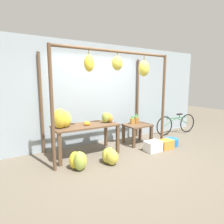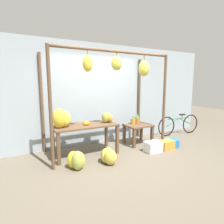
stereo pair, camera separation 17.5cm
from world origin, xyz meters
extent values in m
plane|color=#665B4C|center=(0.00, 0.00, 0.00)|extent=(20.00, 20.00, 0.00)
cube|color=#99A8B2|center=(0.00, 1.41, 1.40)|extent=(8.00, 0.08, 2.80)
cylinder|color=brown|center=(-1.46, 0.22, 1.22)|extent=(0.07, 0.07, 2.44)
cylinder|color=brown|center=(1.46, 0.22, 1.22)|extent=(0.07, 0.07, 2.44)
cylinder|color=brown|center=(-1.46, 1.32, 1.22)|extent=(0.07, 0.07, 2.44)
cylinder|color=brown|center=(1.46, 1.32, 1.22)|extent=(0.07, 0.07, 2.44)
cylinder|color=brown|center=(0.00, 0.22, 2.41)|extent=(2.92, 0.06, 0.06)
cylinder|color=brown|center=(-0.68, 0.22, 2.33)|extent=(0.02, 0.02, 0.09)
ellipsoid|color=gold|center=(-0.68, 0.22, 2.12)|extent=(0.21, 0.19, 0.34)
cylinder|color=brown|center=(0.00, 0.22, 2.34)|extent=(0.02, 0.02, 0.06)
ellipsoid|color=gold|center=(0.00, 0.22, 2.16)|extent=(0.25, 0.23, 0.31)
cylinder|color=brown|center=(0.76, 0.22, 2.32)|extent=(0.02, 0.02, 0.12)
ellipsoid|color=gold|center=(0.76, 0.22, 2.07)|extent=(0.27, 0.24, 0.37)
cube|color=brown|center=(-0.60, 0.67, 0.72)|extent=(1.52, 0.70, 0.04)
cube|color=brown|center=(-1.31, 0.37, 0.35)|extent=(0.07, 0.07, 0.70)
cube|color=brown|center=(0.11, 0.37, 0.35)|extent=(0.07, 0.07, 0.70)
cube|color=brown|center=(-1.31, 0.97, 0.35)|extent=(0.07, 0.07, 0.70)
cube|color=brown|center=(0.11, 0.97, 0.35)|extent=(0.07, 0.07, 0.70)
cube|color=brown|center=(1.00, 0.73, 0.54)|extent=(0.71, 0.59, 0.04)
cube|color=brown|center=(0.69, 0.48, 0.26)|extent=(0.07, 0.07, 0.52)
cube|color=brown|center=(1.31, 0.48, 0.26)|extent=(0.07, 0.07, 0.52)
cube|color=brown|center=(0.69, 0.97, 0.26)|extent=(0.07, 0.07, 0.52)
cube|color=brown|center=(1.31, 0.97, 0.26)|extent=(0.07, 0.07, 0.52)
ellipsoid|color=gold|center=(-1.08, 0.69, 0.91)|extent=(0.30, 0.27, 0.34)
ellipsoid|color=gold|center=(-1.04, 0.76, 0.92)|extent=(0.32, 0.31, 0.35)
ellipsoid|color=gold|center=(-1.11, 0.71, 0.90)|extent=(0.21, 0.23, 0.31)
ellipsoid|color=gold|center=(-1.21, 0.63, 0.96)|extent=(0.32, 0.29, 0.44)
ellipsoid|color=gold|center=(-1.10, 0.67, 0.90)|extent=(0.24, 0.26, 0.32)
sphere|color=orange|center=(-0.59, 0.67, 0.78)|extent=(0.07, 0.07, 0.07)
sphere|color=orange|center=(-0.57, 0.59, 0.78)|extent=(0.08, 0.08, 0.08)
sphere|color=orange|center=(-0.60, 0.64, 0.79)|extent=(0.09, 0.09, 0.09)
sphere|color=orange|center=(-0.55, 0.59, 0.78)|extent=(0.07, 0.07, 0.07)
sphere|color=orange|center=(-0.57, 0.58, 0.78)|extent=(0.08, 0.08, 0.08)
sphere|color=orange|center=(-0.61, 0.62, 0.79)|extent=(0.09, 0.09, 0.09)
sphere|color=orange|center=(-0.59, 0.64, 0.79)|extent=(0.09, 0.09, 0.09)
sphere|color=orange|center=(-0.63, 0.59, 0.78)|extent=(0.07, 0.07, 0.07)
sphere|color=orange|center=(-0.60, 0.58, 0.78)|extent=(0.08, 0.08, 0.08)
sphere|color=orange|center=(-0.57, 0.64, 0.79)|extent=(0.10, 0.10, 0.10)
cylinder|color=olive|center=(1.01, 0.81, 0.66)|extent=(0.13, 0.13, 0.20)
cone|color=#428442|center=(1.01, 0.81, 0.81)|extent=(0.09, 0.09, 0.11)
cylinder|color=#B27F38|center=(0.92, 0.86, 0.64)|extent=(0.15, 0.15, 0.16)
cone|color=#337538|center=(0.92, 0.86, 0.77)|extent=(0.10, 0.10, 0.09)
cylinder|color=olive|center=(1.05, 0.83, 0.64)|extent=(0.13, 0.13, 0.16)
cone|color=#428442|center=(1.05, 0.83, 0.76)|extent=(0.09, 0.09, 0.08)
cylinder|color=olive|center=(1.07, 0.84, 0.64)|extent=(0.12, 0.12, 0.15)
cone|color=#337538|center=(1.07, 0.84, 0.77)|extent=(0.09, 0.09, 0.12)
ellipsoid|color=gold|center=(-0.99, 0.00, 0.18)|extent=(0.30, 0.31, 0.36)
ellipsoid|color=yellow|center=(-1.08, 0.10, 0.18)|extent=(0.26, 0.24, 0.36)
ellipsoid|color=#9EB247|center=(-1.03, -0.03, 0.20)|extent=(0.27, 0.29, 0.40)
ellipsoid|color=gold|center=(-0.34, -0.02, 0.18)|extent=(0.26, 0.27, 0.35)
ellipsoid|color=#9EB247|center=(-0.36, 0.07, 0.15)|extent=(0.30, 0.29, 0.30)
ellipsoid|color=gold|center=(-0.39, -0.02, 0.16)|extent=(0.26, 0.24, 0.32)
ellipsoid|color=gold|center=(-0.35, -0.13, 0.17)|extent=(0.36, 0.37, 0.34)
cube|color=silver|center=(0.96, 0.03, 0.13)|extent=(0.41, 0.30, 0.26)
cylinder|color=blue|center=(1.72, 0.10, 0.10)|extent=(0.37, 0.37, 0.19)
torus|color=black|center=(3.29, 0.82, 0.32)|extent=(0.65, 0.10, 0.65)
torus|color=black|center=(2.28, 0.91, 0.32)|extent=(0.65, 0.10, 0.65)
cylinder|color=#337042|center=(2.79, 0.87, 0.55)|extent=(0.87, 0.11, 0.03)
cylinder|color=#337042|center=(3.04, 0.84, 0.44)|extent=(0.52, 0.08, 0.25)
cylinder|color=#337042|center=(2.53, 0.89, 0.44)|extent=(0.52, 0.08, 0.25)
cylinder|color=#337042|center=(2.91, 0.85, 0.60)|extent=(0.02, 0.02, 0.10)
cube|color=black|center=(2.91, 0.85, 0.67)|extent=(0.21, 0.10, 0.04)
cylinder|color=#337042|center=(2.38, 0.91, 0.60)|extent=(0.02, 0.02, 0.10)
ellipsoid|color=gold|center=(0.04, 0.61, 0.85)|extent=(0.18, 0.20, 0.22)
ellipsoid|color=#B2993D|center=(-0.04, 0.66, 0.88)|extent=(0.16, 0.14, 0.27)
ellipsoid|color=#B2993D|center=(-0.02, 0.67, 0.84)|extent=(0.18, 0.16, 0.20)
ellipsoid|color=#93A33D|center=(-0.09, 0.63, 0.87)|extent=(0.23, 0.24, 0.26)
cube|color=orange|center=(1.39, 0.00, 0.12)|extent=(0.37, 0.27, 0.23)
camera|label=1|loc=(-2.26, -3.38, 1.73)|focal=30.00mm
camera|label=2|loc=(-2.11, -3.46, 1.73)|focal=30.00mm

